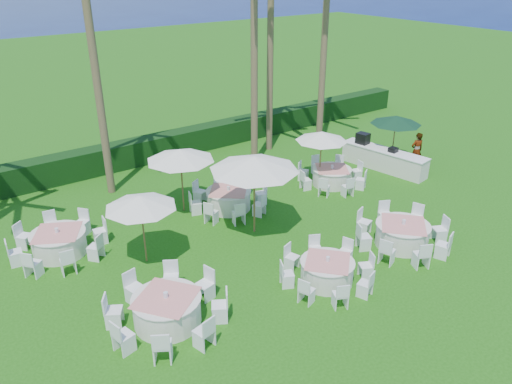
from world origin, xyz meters
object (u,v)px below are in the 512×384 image
Objects in this scene: banquet_table_a at (167,309)px; banquet_table_d at (59,242)px; banquet_table_f at (332,176)px; buffet_table at (383,158)px; umbrella_green at (396,120)px; banquet_table_b at (327,271)px; umbrella_d at (322,136)px; umbrella_b at (254,163)px; umbrella_c at (180,155)px; staff_person at (417,151)px; umbrella_a at (140,202)px; banquet_table_e at (229,199)px; banquet_table_c at (402,234)px.

banquet_table_d is at bearing 104.05° from banquet_table_a.
banquet_table_f is 0.70× the size of buffet_table.
buffet_table is (-1.01, -0.32, -1.63)m from umbrella_green.
banquet_table_d reaches higher than banquet_table_b.
banquet_table_f is at bearing -54.24° from umbrella_d.
umbrella_c is (-1.29, 3.02, -0.34)m from umbrella_b.
staff_person is (4.57, -0.94, 0.48)m from banquet_table_f.
banquet_table_a is 1.38× the size of umbrella_green.
buffet_table is at bearing 3.68° from umbrella_a.
umbrella_d is at bearing -3.22° from banquet_table_e.
banquet_table_c is at bearing -7.22° from banquet_table_a.
umbrella_a is 9.06m from umbrella_d.
umbrella_green is (10.74, -1.41, -0.21)m from umbrella_c.
banquet_table_a is 1.04× the size of banquet_table_d.
banquet_table_b is 9.89m from buffet_table.
banquet_table_d is at bearing 134.90° from umbrella_a.
banquet_table_b is at bearing -130.69° from umbrella_d.
umbrella_d is (9.78, 4.56, 1.74)m from banquet_table_a.
buffet_table is at bearing -15.99° from staff_person.
umbrella_d is at bearing 77.19° from banquet_table_c.
umbrella_green is at bearing 4.74° from umbrella_a.
banquet_table_d is at bearing 174.65° from buffet_table.
banquet_table_a is 8.57m from banquet_table_c.
banquet_table_f is 4.58m from umbrella_green.
banquet_table_a is 10.91m from banquet_table_f.
banquet_table_f is 1.87m from umbrella_d.
banquet_table_e is 2.65m from umbrella_c.
umbrella_b is 1.33× the size of umbrella_d.
umbrella_b is at bearing 28.97° from banquet_table_a.
buffet_table is (4.81, 5.07, 0.09)m from banquet_table_c.
banquet_table_e is 3.13m from umbrella_b.
umbrella_b is at bearing -164.82° from banquet_table_f.
banquet_table_a is 1.27× the size of umbrella_c.
buffet_table is 2.45× the size of staff_person.
umbrella_b is (-0.26, -2.12, 2.29)m from banquet_table_e.
umbrella_b is at bearing -171.27° from buffet_table.
umbrella_green is 0.56× the size of buffet_table.
umbrella_green reaches higher than banquet_table_a.
banquet_table_c is 8.12m from umbrella_green.
umbrella_d is at bearing 24.98° from banquet_table_a.
umbrella_green is at bearing 17.41° from buffet_table.
buffet_table is (3.22, -0.12, 0.13)m from banquet_table_f.
umbrella_green is (4.23, 0.20, 1.76)m from banquet_table_f.
banquet_table_b is 0.90× the size of banquet_table_c.
umbrella_d reaches higher than banquet_table_e.
umbrella_green is (4.55, -0.24, -0.03)m from umbrella_d.
umbrella_c reaches higher than banquet_table_a.
umbrella_a is at bearing -45.10° from banquet_table_d.
banquet_table_e is 8.22m from buffet_table.
umbrella_a reaches higher than banquet_table_b.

